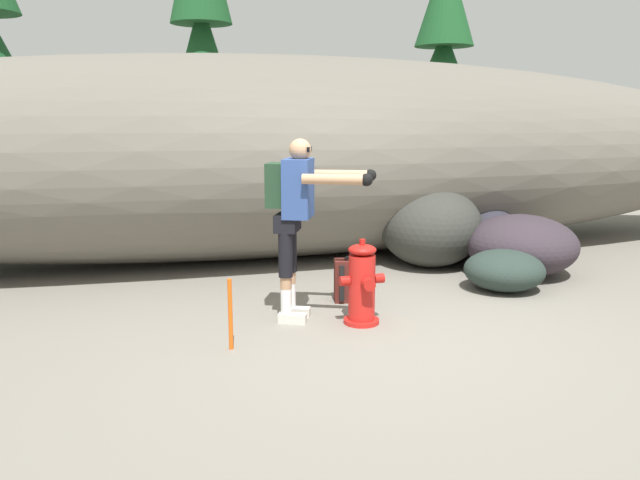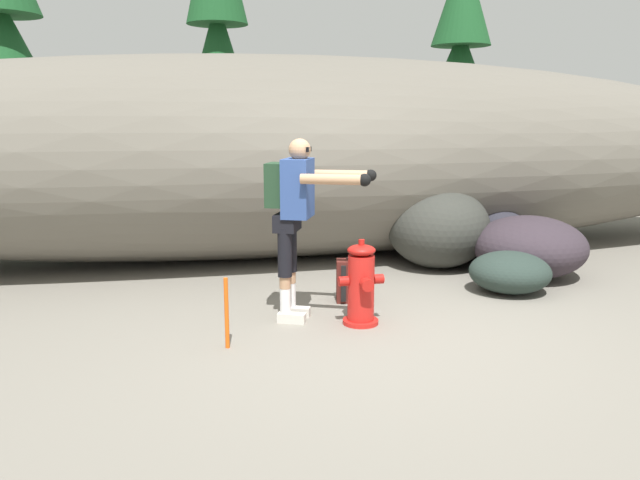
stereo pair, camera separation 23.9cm
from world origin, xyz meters
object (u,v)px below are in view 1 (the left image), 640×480
boulder_mid (521,245)px  boulder_large (430,226)px  boulder_small (485,233)px  spare_backpack (349,281)px  survey_stake (230,314)px  boulder_outlier (504,270)px  fire_hydrant (362,285)px  utility_worker (297,206)px

boulder_mid → boulder_large: bearing=140.6°
boulder_small → boulder_mid: bearing=-89.7°
spare_backpack → boulder_mid: (2.37, 0.48, 0.15)m
boulder_small → survey_stake: (-3.75, -2.34, -0.07)m
boulder_small → boulder_outlier: size_ratio=0.99×
fire_hydrant → spare_backpack: bearing=80.5°
utility_worker → spare_backpack: (0.67, 0.46, -0.87)m
utility_worker → survey_stake: utility_worker is taller
fire_hydrant → boulder_large: size_ratio=0.61×
boulder_large → utility_worker: bearing=-142.9°
boulder_large → boulder_small: bearing=6.8°
utility_worker → boulder_outlier: 2.62m
spare_backpack → boulder_mid: bearing=-65.0°
fire_hydrant → boulder_large: (1.63, 1.91, 0.15)m
boulder_outlier → utility_worker: bearing=-171.7°
spare_backpack → survey_stake: survey_stake is taller
fire_hydrant → survey_stake: 1.31m
boulder_mid → boulder_small: (-0.00, 0.81, -0.00)m
fire_hydrant → boulder_mid: fire_hydrant is taller
boulder_mid → fire_hydrant: bearing=-154.3°
fire_hydrant → spare_backpack: fire_hydrant is taller
boulder_large → fire_hydrant: bearing=-130.4°
boulder_outlier → survey_stake: survey_stake is taller
survey_stake → spare_backpack: bearing=37.0°
boulder_outlier → boulder_mid: bearing=44.4°
boulder_outlier → survey_stake: (-3.16, -0.94, 0.07)m
fire_hydrant → survey_stake: (-1.26, -0.32, -0.07)m
fire_hydrant → boulder_small: 3.20m
utility_worker → boulder_outlier: size_ratio=1.93×
fire_hydrant → utility_worker: 0.94m
spare_backpack → boulder_mid: boulder_mid is taller
utility_worker → boulder_small: 3.57m
fire_hydrant → boulder_large: 2.51m
utility_worker → boulder_large: utility_worker is taller
spare_backpack → boulder_small: bearing=-47.7°
fire_hydrant → boulder_large: bearing=49.6°
boulder_small → boulder_outlier: boulder_small is taller
boulder_large → boulder_small: (0.86, 0.10, -0.15)m
utility_worker → spare_backpack: size_ratio=3.62×
spare_backpack → boulder_small: boulder_small is taller
boulder_large → boulder_outlier: (0.27, -1.29, -0.29)m
spare_backpack → boulder_outlier: spare_backpack is taller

